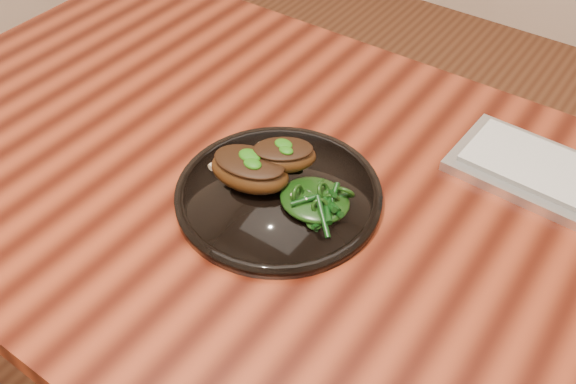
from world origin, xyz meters
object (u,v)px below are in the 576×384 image
Objects in this scene: greens_heap at (315,196)px; desk at (351,258)px; plate at (278,194)px; lamb_chop_front at (249,169)px.

desk is at bearing 25.24° from greens_heap.
plate is (-0.11, -0.03, 0.09)m from desk.
lamb_chop_front is (-0.04, -0.01, 0.03)m from plate.
greens_heap is (-0.05, -0.02, 0.12)m from desk.
plate is at bearing -174.81° from greens_heap.
desk is 0.14m from plate.
desk is at bearing 15.19° from plate.
greens_heap is at bearing 5.19° from plate.
lamb_chop_front reaches higher than plate.
desk is 0.20m from lamb_chop_front.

